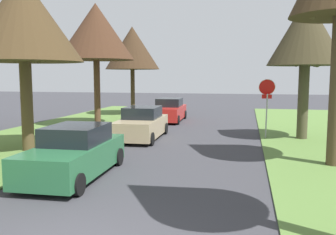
{
  "coord_description": "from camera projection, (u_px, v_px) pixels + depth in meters",
  "views": [
    {
      "loc": [
        2.91,
        -4.96,
        3.08
      ],
      "look_at": [
        0.33,
        6.77,
        1.71
      ],
      "focal_mm": 38.74,
      "sensor_mm": 36.0,
      "label": 1
    }
  ],
  "objects": [
    {
      "name": "parked_sedan_green",
      "position": [
        75.0,
        153.0,
        11.13
      ],
      "size": [
        2.06,
        4.46,
        1.57
      ],
      "color": "#28663D",
      "rests_on": "ground"
    },
    {
      "name": "street_tree_left_mid_a",
      "position": [
        23.0,
        19.0,
        14.39
      ],
      "size": [
        4.67,
        4.67,
        7.04
      ],
      "color": "brown",
      "rests_on": "grass_verge_left"
    },
    {
      "name": "street_tree_left_mid_b",
      "position": [
        96.0,
        32.0,
        21.95
      ],
      "size": [
        4.66,
        4.66,
        7.43
      ],
      "color": "#4E3424",
      "rests_on": "grass_verge_left"
    },
    {
      "name": "parked_sedan_tan",
      "position": [
        142.0,
        124.0,
        17.93
      ],
      "size": [
        2.06,
        4.46,
        1.57
      ],
      "color": "tan",
      "rests_on": "ground"
    },
    {
      "name": "stop_sign_far",
      "position": [
        267.0,
        96.0,
        17.77
      ],
      "size": [
        0.81,
        0.73,
        2.91
      ],
      "color": "#9EA0A5",
      "rests_on": "grass_verge_right"
    },
    {
      "name": "parked_sedan_red",
      "position": [
        169.0,
        111.0,
        24.95
      ],
      "size": [
        2.06,
        4.46,
        1.57
      ],
      "color": "red",
      "rests_on": "ground"
    },
    {
      "name": "street_tree_right_mid_b",
      "position": [
        306.0,
        33.0,
        17.22
      ],
      "size": [
        3.59,
        3.59,
        6.77
      ],
      "color": "#45412B",
      "rests_on": "grass_verge_right"
    },
    {
      "name": "street_tree_left_far",
      "position": [
        132.0,
        48.0,
        28.45
      ],
      "size": [
        4.27,
        4.27,
        6.91
      ],
      "color": "#463423",
      "rests_on": "grass_verge_left"
    }
  ]
}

